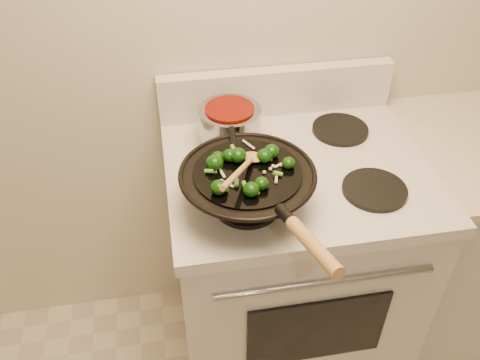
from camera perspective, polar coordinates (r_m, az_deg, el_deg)
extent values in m
cube|color=silver|center=(1.85, 5.41, -10.11)|extent=(0.76, 0.64, 0.88)
cube|color=silver|center=(1.53, 6.45, 1.05)|extent=(0.78, 0.66, 0.04)
cube|color=silver|center=(1.71, 4.11, 9.92)|extent=(0.78, 0.05, 0.16)
cylinder|color=#97999F|center=(1.39, 9.60, -11.31)|extent=(0.60, 0.02, 0.02)
cube|color=black|center=(1.58, 8.61, -16.42)|extent=(0.42, 0.01, 0.28)
cylinder|color=black|center=(1.36, 0.82, -2.76)|extent=(0.18, 0.18, 0.01)
cylinder|color=black|center=(1.46, 14.87, -1.05)|extent=(0.18, 0.18, 0.01)
cylinder|color=black|center=(1.59, -1.13, 4.46)|extent=(0.18, 0.18, 0.01)
cylinder|color=black|center=(1.68, 11.19, 5.59)|extent=(0.18, 0.18, 0.01)
torus|color=black|center=(1.29, 0.86, 0.76)|extent=(0.36, 0.36, 0.01)
cylinder|color=black|center=(1.29, 0.86, 0.87)|extent=(0.28, 0.28, 0.01)
cylinder|color=black|center=(1.14, 5.12, -3.94)|extent=(0.04, 0.06, 0.03)
cylinder|color=#B07D45|center=(1.06, 8.27, -7.36)|extent=(0.08, 0.19, 0.06)
ellipsoid|color=#0D3408|center=(1.32, 2.76, 2.73)|extent=(0.04, 0.04, 0.04)
cylinder|color=#51812E|center=(1.32, 3.28, 2.42)|extent=(0.02, 0.02, 0.01)
ellipsoid|color=#0D3408|center=(1.33, 3.57, 3.26)|extent=(0.04, 0.04, 0.04)
ellipsoid|color=#0D3408|center=(1.30, 5.47, 1.93)|extent=(0.04, 0.04, 0.03)
ellipsoid|color=#0D3408|center=(1.23, 2.42, -0.38)|extent=(0.04, 0.04, 0.03)
cylinder|color=#51812E|center=(1.24, 2.91, -0.63)|extent=(0.02, 0.02, 0.01)
ellipsoid|color=#0D3408|center=(1.31, -0.24, 2.80)|extent=(0.04, 0.04, 0.04)
ellipsoid|color=#0D3408|center=(1.32, -1.17, 2.78)|extent=(0.04, 0.04, 0.03)
ellipsoid|color=#0D3408|center=(1.29, -2.89, 1.97)|extent=(0.05, 0.05, 0.04)
cylinder|color=#51812E|center=(1.30, -2.28, 1.60)|extent=(0.02, 0.02, 0.01)
ellipsoid|color=#0D3408|center=(1.32, -2.53, 2.61)|extent=(0.03, 0.03, 0.03)
ellipsoid|color=#0D3408|center=(1.22, -2.39, -0.83)|extent=(0.04, 0.04, 0.04)
ellipsoid|color=#0D3408|center=(1.21, 1.26, -1.05)|extent=(0.04, 0.04, 0.03)
cylinder|color=#51812E|center=(1.22, 1.82, -1.36)|extent=(0.02, 0.01, 0.01)
cube|color=beige|center=(1.27, 4.11, 0.27)|extent=(0.02, 0.04, 0.00)
cube|color=beige|center=(1.33, 2.84, 2.39)|extent=(0.04, 0.02, 0.00)
cube|color=beige|center=(1.34, 2.36, 2.92)|extent=(0.04, 0.04, 0.00)
cube|color=beige|center=(1.28, -2.04, 0.80)|extent=(0.01, 0.04, 0.00)
cube|color=beige|center=(1.25, -1.48, -0.39)|extent=(0.03, 0.04, 0.00)
cube|color=beige|center=(1.38, 0.96, 4.00)|extent=(0.03, 0.05, 0.00)
cube|color=beige|center=(1.30, -2.84, 1.42)|extent=(0.01, 0.04, 0.00)
cube|color=beige|center=(1.34, 0.84, 2.74)|extent=(0.03, 0.04, 0.00)
cube|color=beige|center=(1.31, 4.63, 1.80)|extent=(0.04, 0.03, 0.00)
cube|color=beige|center=(1.35, 2.65, 3.08)|extent=(0.04, 0.03, 0.00)
cylinder|color=#58A234|center=(1.28, -3.48, 1.00)|extent=(0.01, 0.02, 0.01)
cylinder|color=#58A234|center=(1.27, 4.26, 0.73)|extent=(0.01, 0.03, 0.01)
cylinder|color=#58A234|center=(1.35, -0.75, 3.53)|extent=(0.02, 0.02, 0.01)
cylinder|color=#58A234|center=(1.25, 2.17, -0.21)|extent=(0.01, 0.03, 0.01)
cylinder|color=#58A234|center=(1.24, -0.37, -0.29)|extent=(0.02, 0.02, 0.01)
cylinder|color=#58A234|center=(1.24, 0.51, -0.54)|extent=(0.03, 0.02, 0.02)
cylinder|color=#58A234|center=(1.23, -1.64, -0.89)|extent=(0.02, 0.02, 0.02)
sphere|color=beige|center=(1.30, 3.72, 1.57)|extent=(0.01, 0.01, 0.01)
sphere|color=beige|center=(1.29, 3.43, 1.25)|extent=(0.01, 0.01, 0.01)
sphere|color=beige|center=(1.28, 2.75, 0.88)|extent=(0.01, 0.01, 0.01)
sphere|color=beige|center=(1.31, 4.69, 1.67)|extent=(0.01, 0.01, 0.01)
sphere|color=beige|center=(1.22, 2.03, -1.45)|extent=(0.01, 0.01, 0.01)
ellipsoid|color=#B07D45|center=(1.32, 1.45, 2.60)|extent=(0.07, 0.07, 0.02)
cylinder|color=#B07D45|center=(1.21, -0.17, 0.88)|extent=(0.12, 0.21, 0.09)
cylinder|color=#97999F|center=(1.56, -1.16, 6.27)|extent=(0.19, 0.19, 0.11)
cylinder|color=#630B04|center=(1.53, -1.18, 8.02)|extent=(0.15, 0.15, 0.01)
cylinder|color=black|center=(1.41, -0.81, 4.41)|extent=(0.03, 0.12, 0.02)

